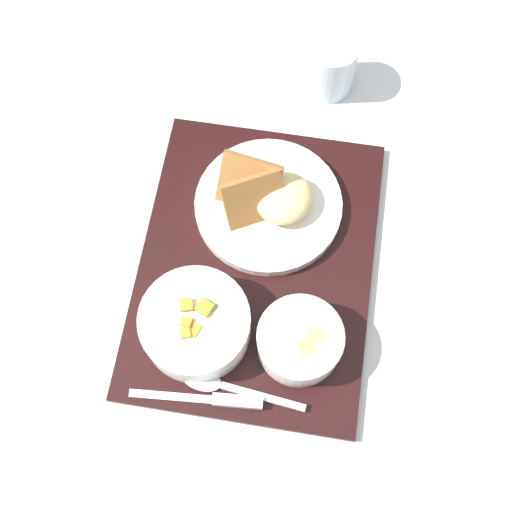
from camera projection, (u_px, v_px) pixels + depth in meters
name	position (u px, v px, depth m)	size (l,w,h in m)	color
ground_plane	(256.00, 267.00, 0.90)	(4.00, 4.00, 0.00)	silver
serving_tray	(256.00, 266.00, 0.89)	(0.44, 0.34, 0.01)	black
bowl_salad	(195.00, 324.00, 0.82)	(0.14, 0.14, 0.06)	silver
bowl_soup	(300.00, 340.00, 0.82)	(0.11, 0.11, 0.05)	silver
plate_main	(270.00, 203.00, 0.90)	(0.21, 0.21, 0.08)	silver
knife	(225.00, 400.00, 0.81)	(0.03, 0.17, 0.02)	silver
spoon	(226.00, 387.00, 0.82)	(0.03, 0.16, 0.01)	silver
glass_water	(330.00, 68.00, 0.97)	(0.08, 0.08, 0.09)	silver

